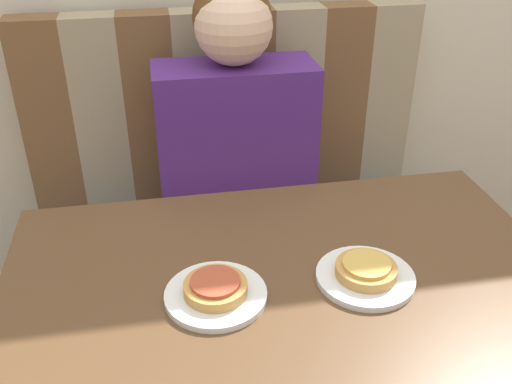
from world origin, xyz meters
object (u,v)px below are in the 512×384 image
Objects in this scene: person at (235,120)px; plate_right at (365,277)px; pizza_left at (215,287)px; pizza_right at (366,269)px; plate_left at (216,295)px.

person is 0.68m from plate_right.
pizza_left is (-0.27, -0.00, 0.02)m from plate_right.
plate_right is at bearing 90.00° from pizza_right.
person is 0.68m from pizza_left.
plate_left is 0.27m from plate_right.
pizza_right reaches higher than plate_left.
plate_left is 1.61× the size of pizza_left.
person reaches higher than plate_right.
person reaches higher than pizza_left.
pizza_left reaches higher than plate_left.
pizza_left is (0.00, -0.00, 0.02)m from plate_left.
person reaches higher than pizza_right.
pizza_right is (0.00, -0.00, 0.02)m from plate_right.
pizza_left is at bearing -90.00° from plate_left.
person is 6.62× the size of pizza_right.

